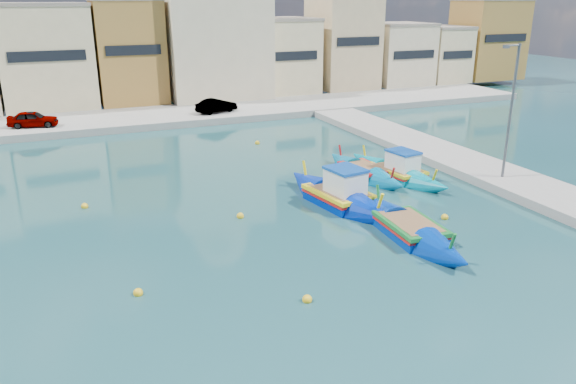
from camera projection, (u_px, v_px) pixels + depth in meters
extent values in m
plane|color=#143C3B|center=(253.00, 290.00, 20.93)|extent=(160.00, 160.00, 0.00)
cube|color=gray|center=(128.00, 119.00, 48.63)|extent=(80.00, 8.00, 0.60)
cube|color=beige|center=(47.00, 57.00, 51.64)|extent=(7.88, 7.44, 8.99)
cube|color=gray|center=(40.00, 4.00, 50.11)|extent=(8.04, 7.59, 0.30)
cube|color=black|center=(47.00, 56.00, 48.21)|extent=(6.30, 0.10, 0.90)
cube|color=#A67734|center=(129.00, 53.00, 53.69)|extent=(6.17, 6.13, 9.43)
cube|color=black|center=(134.00, 50.00, 50.83)|extent=(4.93, 0.10, 0.90)
cube|color=tan|center=(204.00, 66.00, 57.71)|extent=(7.31, 7.69, 6.05)
cube|color=gray|center=(203.00, 34.00, 56.67)|extent=(7.46, 7.85, 0.30)
cube|color=black|center=(215.00, 67.00, 54.23)|extent=(5.85, 0.10, 0.90)
cube|color=beige|center=(277.00, 56.00, 60.27)|extent=(7.54, 7.30, 7.41)
cube|color=gray|center=(276.00, 19.00, 59.01)|extent=(7.69, 7.45, 0.30)
cube|color=black|center=(290.00, 56.00, 56.94)|extent=(6.03, 0.10, 0.90)
cube|color=tan|center=(343.00, 44.00, 62.69)|extent=(6.36, 6.97, 9.63)
cube|color=black|center=(359.00, 41.00, 59.46)|extent=(5.09, 0.10, 0.90)
cube|color=beige|center=(397.00, 55.00, 65.74)|extent=(6.63, 6.70, 6.65)
cube|color=gray|center=(399.00, 24.00, 64.60)|extent=(6.76, 6.83, 0.30)
cube|color=black|center=(414.00, 55.00, 62.68)|extent=(5.30, 0.10, 0.90)
cube|color=beige|center=(437.00, 55.00, 68.43)|extent=(5.08, 7.51, 6.20)
cube|color=gray|center=(440.00, 27.00, 67.36)|extent=(5.18, 7.66, 0.30)
cube|color=black|center=(458.00, 55.00, 65.03)|extent=(4.06, 0.10, 0.90)
cube|color=#A67734|center=(488.00, 40.00, 69.82)|extent=(7.79, 6.00, 9.33)
cube|color=black|center=(506.00, 38.00, 67.02)|extent=(6.23, 0.10, 0.90)
cube|color=beige|center=(211.00, 36.00, 57.22)|extent=(10.00, 10.00, 12.00)
cylinder|color=#595B60|center=(510.00, 117.00, 31.32)|extent=(0.16, 0.16, 8.00)
cylinder|color=#595B60|center=(514.00, 45.00, 29.89)|extent=(1.00, 0.10, 0.10)
cube|color=#595B60|center=(506.00, 47.00, 29.72)|extent=(0.35, 0.15, 0.18)
imported|color=#4C1919|center=(33.00, 119.00, 44.25)|extent=(3.97, 2.20, 1.28)
imported|color=#4C1919|center=(216.00, 106.00, 49.82)|extent=(3.97, 2.47, 1.24)
cube|color=#00889C|center=(396.00, 175.00, 33.86)|extent=(2.35, 3.59, 0.94)
cone|color=#00889C|center=(367.00, 163.00, 36.07)|extent=(2.31, 3.31, 2.40)
cone|color=#00889C|center=(429.00, 186.00, 31.62)|extent=(2.31, 3.31, 2.40)
cube|color=yellow|center=(396.00, 168.00, 33.73)|extent=(2.45, 3.78, 0.17)
cube|color=red|center=(396.00, 171.00, 33.79)|extent=(2.45, 3.66, 0.09)
cube|color=olive|center=(397.00, 167.00, 33.71)|extent=(2.03, 3.25, 0.06)
cylinder|color=yellow|center=(365.00, 153.00, 36.09)|extent=(0.20, 0.46, 1.02)
cylinder|color=yellow|center=(434.00, 177.00, 31.20)|extent=(0.20, 0.46, 1.02)
cube|color=white|center=(403.00, 161.00, 33.15)|extent=(1.55, 1.88, 1.03)
cube|color=#0F47A5|center=(403.00, 152.00, 32.96)|extent=(1.64, 2.01, 0.11)
cube|color=#0024A5|center=(339.00, 200.00, 29.54)|extent=(2.72, 3.81, 1.10)
cone|color=#0024A5|center=(308.00, 184.00, 31.85)|extent=(2.68, 3.57, 2.75)
cone|color=#0024A5|center=(375.00, 216.00, 27.20)|extent=(2.68, 3.57, 2.75)
cube|color=yellow|center=(339.00, 192.00, 29.39)|extent=(2.84, 4.01, 0.20)
cube|color=red|center=(339.00, 195.00, 29.46)|extent=(2.84, 3.89, 0.11)
cube|color=olive|center=(339.00, 190.00, 29.36)|extent=(2.35, 3.44, 0.07)
cylinder|color=yellow|center=(305.00, 171.00, 31.84)|extent=(0.23, 0.54, 1.20)
cylinder|color=yellow|center=(379.00, 204.00, 26.74)|extent=(0.23, 0.54, 1.20)
cube|color=white|center=(345.00, 182.00, 28.76)|extent=(1.80, 2.01, 1.21)
cube|color=#0F47A5|center=(346.00, 169.00, 28.54)|extent=(1.91, 2.15, 0.13)
cube|color=#006C9B|center=(364.00, 173.00, 34.14)|extent=(2.02, 3.13, 0.92)
cone|color=#006C9B|center=(342.00, 162.00, 36.23)|extent=(2.01, 2.91, 2.31)
cone|color=#006C9B|center=(389.00, 184.00, 32.01)|extent=(2.01, 2.91, 2.31)
cube|color=#B51314|center=(364.00, 167.00, 34.01)|extent=(2.10, 3.30, 0.16)
cube|color=#197F33|center=(364.00, 170.00, 34.06)|extent=(2.12, 3.20, 0.09)
cube|color=olive|center=(364.00, 166.00, 33.99)|extent=(1.73, 2.84, 0.05)
cylinder|color=#B51314|center=(340.00, 153.00, 36.24)|extent=(0.16, 0.44, 1.00)
cylinder|color=#B51314|center=(392.00, 175.00, 31.61)|extent=(0.16, 0.44, 1.00)
cube|color=#002FA2|center=(410.00, 232.00, 25.60)|extent=(2.25, 3.57, 1.01)
cone|color=#002FA2|center=(380.00, 210.00, 28.12)|extent=(2.24, 3.31, 2.56)
cone|color=#002FA2|center=(446.00, 256.00, 23.04)|extent=(2.24, 3.31, 2.56)
cube|color=#17772C|center=(410.00, 223.00, 25.46)|extent=(2.35, 3.77, 0.18)
cube|color=red|center=(410.00, 227.00, 25.52)|extent=(2.36, 3.64, 0.10)
cube|color=olive|center=(411.00, 221.00, 25.43)|extent=(1.93, 3.24, 0.06)
cylinder|color=#17772C|center=(378.00, 196.00, 28.16)|extent=(0.17, 0.49, 1.10)
cylinder|color=#17772C|center=(451.00, 245.00, 22.57)|extent=(0.17, 0.49, 1.10)
sphere|color=yellow|center=(138.00, 293.00, 20.54)|extent=(0.36, 0.36, 0.36)
sphere|color=yellow|center=(240.00, 216.00, 27.75)|extent=(0.36, 0.36, 0.36)
sphere|color=yellow|center=(257.00, 143.00, 41.67)|extent=(0.36, 0.36, 0.36)
sphere|color=yellow|center=(85.00, 206.00, 29.04)|extent=(0.36, 0.36, 0.36)
sphere|color=yellow|center=(445.00, 217.00, 27.59)|extent=(0.36, 0.36, 0.36)
sphere|color=yellow|center=(307.00, 299.00, 20.09)|extent=(0.36, 0.36, 0.36)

